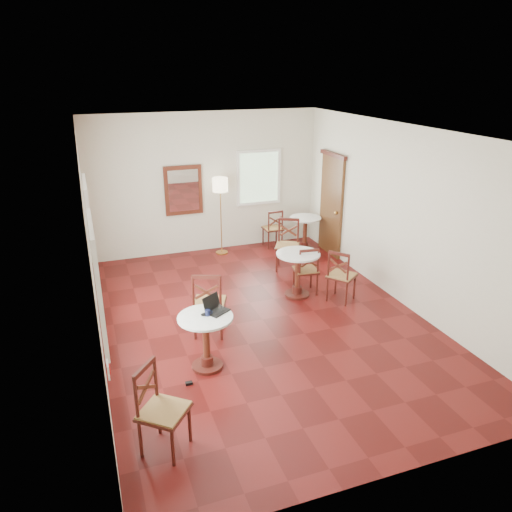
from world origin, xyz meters
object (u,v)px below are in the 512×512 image
Objects in this scene: floor_lamp at (220,190)px; mouse at (204,314)px; cafe_table_near at (206,336)px; water_glass at (220,308)px; chair_near_a at (209,303)px; cafe_table_back at (305,229)px; chair_mid_b at (341,276)px; chair_mid_a at (306,270)px; chair_back_b at (288,245)px; laptop at (215,308)px; power_adapter at (189,383)px; chair_near_b at (161,410)px; cafe_table_mid at (298,270)px; chair_back_a at (273,228)px; navy_mug at (208,313)px.

mouse is (-1.41, -4.14, -0.62)m from floor_lamp.
water_glass reaches higher than cafe_table_near.
chair_near_a is 0.85m from water_glass.
chair_mid_b is at bearing -101.42° from cafe_table_back.
mouse is at bearing -130.60° from cafe_table_back.
chair_mid_a is 1.18m from chair_back_b.
laptop is 1.03m from power_adapter.
chair_mid_b reaches higher than power_adapter.
floor_lamp is 4.30m from water_glass.
chair_near_b is 4.33m from chair_mid_a.
cafe_table_mid is 0.80× the size of chair_back_b.
chair_mid_b is 3.36m from floor_lamp.
chair_mid_b is at bearing -15.00° from chair_near_b.
chair_back_a is at bearing 59.90° from water_glass.
cafe_table_back is 0.70× the size of chair_near_a.
chair_back_b is (-0.82, -0.93, 0.05)m from cafe_table_back.
floor_lamp reaches higher than laptop.
laptop is (-1.24, -4.06, -0.59)m from floor_lamp.
chair_back_b is at bearing -113.92° from chair_near_a.
chair_mid_b is (2.71, 1.22, -0.01)m from cafe_table_near.
cafe_table_back is at bearing 17.31° from laptop.
cafe_table_back is at bearing 34.46° from mouse.
floor_lamp is at bearing 105.23° from cafe_table_mid.
chair_near_a is at bearing -108.96° from floor_lamp.
navy_mug is at bearing -130.08° from cafe_table_back.
chair_near_b is 1.62m from navy_mug.
chair_mid_a is at bearing -114.55° from cafe_table_back.
chair_back_a is 4.93m from mouse.
floor_lamp reaches higher than chair_back_b.
chair_mid_a reaches higher than chair_back_a.
chair_mid_b is at bearing -66.05° from floor_lamp.
water_glass is at bearing 16.80° from cafe_table_near.
chair_mid_a is 9.82× the size of power_adapter.
navy_mug is (-2.23, -1.69, 0.38)m from chair_mid_a.
laptop is at bearing 44.07° from chair_mid_a.
chair_mid_b reaches higher than water_glass.
chair_back_b is 1.88m from floor_lamp.
chair_back_b reaches higher than cafe_table_near.
chair_mid_b is 2.95m from navy_mug.
chair_mid_a is 3.31m from power_adapter.
cafe_table_mid is at bearing -74.77° from floor_lamp.
cafe_table_near is 0.82× the size of chair_mid_b.
cafe_table_back is at bearing 61.93° from cafe_table_mid.
chair_mid_b is 0.93× the size of chair_back_b.
laptop is 0.19m from mouse.
chair_back_a is 1.33m from chair_back_b.
cafe_table_back is at bearing 76.80° from chair_back_b.
chair_mid_a is at bearing 80.72° from chair_back_a.
chair_back_a is at bearing 1.15° from floor_lamp.
chair_mid_b is (3.52, 2.54, -0.03)m from chair_near_b.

